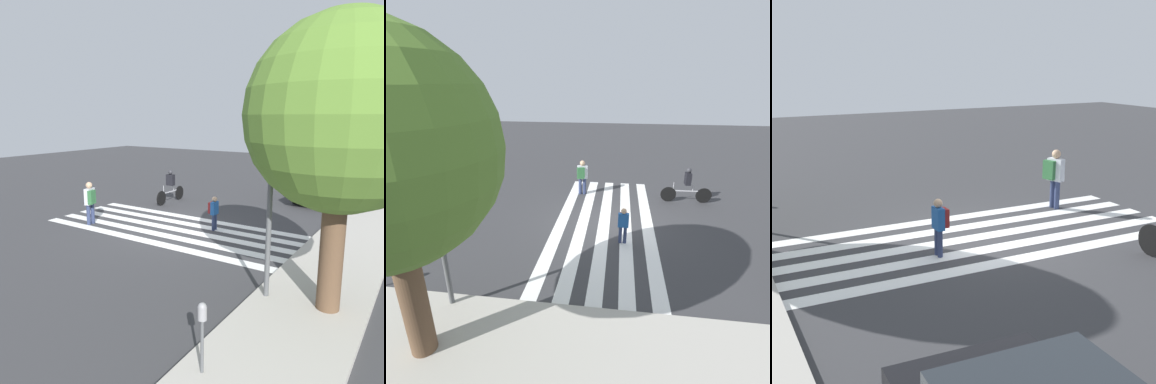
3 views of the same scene
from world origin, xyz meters
TOP-DOWN VIEW (x-y plane):
  - ground_plane at (0.00, 0.00)m, footprint 60.00×60.00m
  - crosswalk_stripes at (-0.00, 0.00)m, footprint 3.83×10.00m
  - pedestrian_adult_yellow_jacket at (1.29, -3.04)m, footprint 0.52×0.49m
  - pedestrian_adult_blue_shirt at (-0.72, 1.49)m, footprint 0.36×0.31m

SIDE VIEW (x-z plane):
  - ground_plane at x=0.00m, z-range 0.00..0.00m
  - crosswalk_stripes at x=0.00m, z-range 0.00..0.01m
  - pedestrian_adult_blue_shirt at x=-0.72m, z-range 0.11..1.42m
  - pedestrian_adult_yellow_jacket at x=1.29m, z-range 0.15..1.87m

